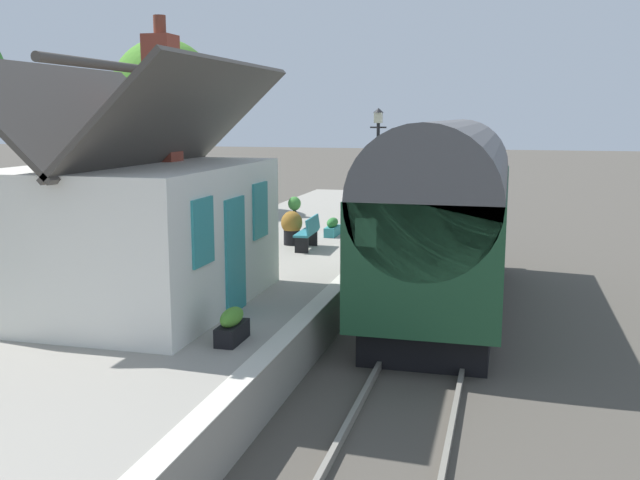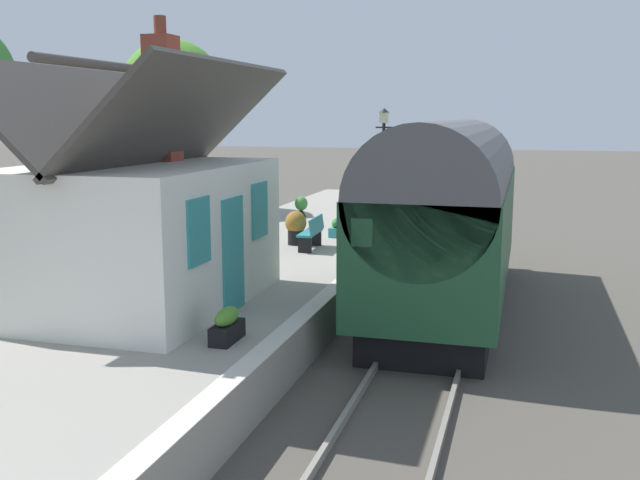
# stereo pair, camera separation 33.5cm
# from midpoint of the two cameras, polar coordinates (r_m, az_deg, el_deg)

# --- Properties ---
(ground_plane) EXTENTS (160.00, 160.00, 0.00)m
(ground_plane) POSITION_cam_midpoint_polar(r_m,az_deg,el_deg) (18.70, 6.83, -3.97)
(ground_plane) COLOR #4C473F
(platform) EXTENTS (32.00, 5.80, 0.87)m
(platform) POSITION_cam_midpoint_polar(r_m,az_deg,el_deg) (19.50, -4.57, -2.06)
(platform) COLOR gray
(platform) RESTS_ON ground
(platform_edge_coping) EXTENTS (32.00, 0.36, 0.02)m
(platform_edge_coping) POSITION_cam_midpoint_polar(r_m,az_deg,el_deg) (18.71, 3.30, -1.17)
(platform_edge_coping) COLOR beige
(platform_edge_coping) RESTS_ON platform
(rail_near) EXTENTS (52.00, 0.08, 0.14)m
(rail_near) POSITION_cam_midpoint_polar(r_m,az_deg,el_deg) (18.55, 11.81, -4.01)
(rail_near) COLOR gray
(rail_near) RESTS_ON ground
(rail_far) EXTENTS (52.00, 0.08, 0.14)m
(rail_far) POSITION_cam_midpoint_polar(r_m,az_deg,el_deg) (18.66, 7.38, -3.79)
(rail_far) COLOR gray
(rail_far) RESTS_ON ground
(train) EXTENTS (9.96, 2.73, 4.32)m
(train) POSITION_cam_midpoint_polar(r_m,az_deg,el_deg) (16.77, 9.34, 2.09)
(train) COLOR black
(train) RESTS_ON ground
(station_building) EXTENTS (5.73, 3.96, 5.46)m
(station_building) POSITION_cam_midpoint_polar(r_m,az_deg,el_deg) (14.02, -14.50, 1.03)
(station_building) COLOR white
(station_building) RESTS_ON platform
(bench_by_lamp) EXTENTS (1.42, 0.50, 0.88)m
(bench_by_lamp) POSITION_cam_midpoint_polar(r_m,az_deg,el_deg) (19.42, -1.40, 0.65)
(bench_by_lamp) COLOR #26727F
(bench_by_lamp) RESTS_ON platform
(bench_platform_end) EXTENTS (1.41, 0.48, 0.88)m
(bench_platform_end) POSITION_cam_midpoint_polar(r_m,az_deg,el_deg) (26.84, 3.34, 3.17)
(bench_platform_end) COLOR #26727F
(bench_platform_end) RESTS_ON platform
(bench_mid_platform) EXTENTS (1.41, 0.45, 0.88)m
(bench_mid_platform) POSITION_cam_midpoint_polar(r_m,az_deg,el_deg) (28.80, 3.95, 3.62)
(bench_mid_platform) COLOR #26727F
(bench_mid_platform) RESTS_ON platform
(planter_corner_building) EXTENTS (0.92, 0.32, 0.65)m
(planter_corner_building) POSITION_cam_midpoint_polar(r_m,az_deg,el_deg) (25.73, 5.00, 2.50)
(planter_corner_building) COLOR #9E5138
(planter_corner_building) RESTS_ON platform
(planter_by_door) EXTENTS (0.46, 0.46, 0.72)m
(planter_by_door) POSITION_cam_midpoint_polar(r_m,az_deg,el_deg) (25.72, -2.40, 2.67)
(planter_by_door) COLOR black
(planter_by_door) RESTS_ON platform
(planter_edge_far) EXTENTS (0.59, 0.59, 0.94)m
(planter_edge_far) POSITION_cam_midpoint_polar(r_m,az_deg,el_deg) (20.13, -2.72, 1.06)
(planter_edge_far) COLOR black
(planter_edge_far) RESTS_ON platform
(planter_edge_near) EXTENTS (0.78, 0.32, 0.56)m
(planter_edge_near) POSITION_cam_midpoint_polar(r_m,az_deg,el_deg) (11.66, -7.77, -6.73)
(planter_edge_near) COLOR black
(planter_edge_near) RESTS_ON platform
(planter_bench_right) EXTENTS (0.91, 0.32, 0.54)m
(planter_bench_right) POSITION_cam_midpoint_polar(r_m,az_deg,el_deg) (21.65, 0.54, 1.01)
(planter_bench_right) COLOR teal
(planter_bench_right) RESTS_ON platform
(lamp_post_platform) EXTENTS (0.32, 0.50, 3.78)m
(lamp_post_platform) POSITION_cam_midpoint_polar(r_m,az_deg,el_deg) (22.28, 4.16, 7.38)
(lamp_post_platform) COLOR black
(lamp_post_platform) RESTS_ON platform
(station_sign_board) EXTENTS (0.96, 0.06, 1.57)m
(station_sign_board) POSITION_cam_midpoint_polar(r_m,az_deg,el_deg) (23.60, 4.67, 3.99)
(station_sign_board) COLOR black
(station_sign_board) RESTS_ON platform
(tree_distant) EXTENTS (4.08, 3.85, 7.22)m
(tree_distant) POSITION_cam_midpoint_polar(r_m,az_deg,el_deg) (27.97, -12.48, 11.06)
(tree_distant) COLOR #4C3828
(tree_distant) RESTS_ON ground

